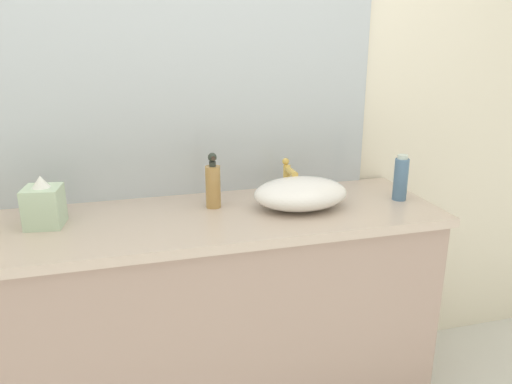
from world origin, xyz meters
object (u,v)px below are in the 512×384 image
at_px(soap_dispenser, 213,184).
at_px(lotion_bottle, 401,178).
at_px(tissue_box, 44,204).
at_px(sink_basin, 301,193).

relative_size(soap_dispenser, lotion_bottle, 1.16).
xyz_separation_m(lotion_bottle, tissue_box, (-1.32, 0.07, -0.01)).
distance_m(soap_dispenser, tissue_box, 0.59).
distance_m(sink_basin, tissue_box, 0.91).
bearing_deg(soap_dispenser, sink_basin, -16.73).
height_order(sink_basin, soap_dispenser, soap_dispenser).
distance_m(sink_basin, soap_dispenser, 0.33).
bearing_deg(tissue_box, soap_dispenser, 3.32).
height_order(soap_dispenser, tissue_box, soap_dispenser).
bearing_deg(soap_dispenser, lotion_bottle, -8.36).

